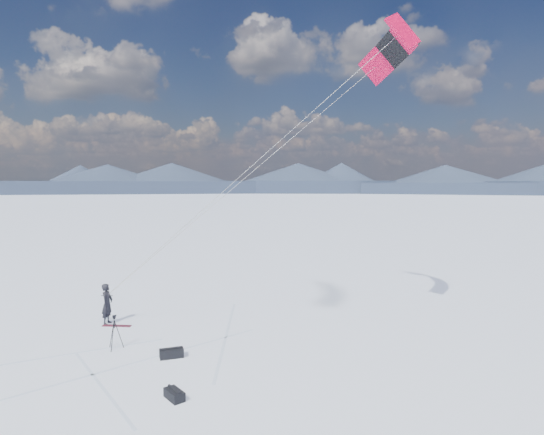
% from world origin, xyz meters
% --- Properties ---
extents(ground, '(1800.00, 1800.00, 0.00)m').
position_xyz_m(ground, '(0.00, 0.00, 0.00)').
color(ground, white).
extents(horizon_hills, '(704.47, 706.88, 10.46)m').
position_xyz_m(horizon_hills, '(-0.00, 0.00, 4.62)').
color(horizon_hills, '#1F2C3D').
rests_on(horizon_hills, ground).
extents(snow_tracks, '(13.93, 9.84, 0.01)m').
position_xyz_m(snow_tracks, '(-1.98, 0.09, 0.00)').
color(snow_tracks, '#AEBFD6').
rests_on(snow_tracks, ground).
extents(snowkiter, '(0.52, 0.75, 1.95)m').
position_xyz_m(snowkiter, '(-2.02, 3.63, 0.00)').
color(snowkiter, black).
rests_on(snowkiter, ground).
extents(snowboard, '(1.38, 0.37, 0.04)m').
position_xyz_m(snowboard, '(-1.41, 3.37, 0.02)').
color(snowboard, maroon).
rests_on(snowboard, ground).
extents(tripod, '(0.63, 0.57, 1.39)m').
position_xyz_m(tripod, '(0.02, 0.62, 0.89)').
color(tripod, black).
rests_on(tripod, ground).
extents(gear_bag_a, '(0.99, 0.81, 0.40)m').
position_xyz_m(gear_bag_a, '(2.64, 0.14, 0.18)').
color(gear_bag_a, black).
rests_on(gear_bag_a, ground).
extents(gear_bag_b, '(0.83, 0.79, 0.35)m').
position_xyz_m(gear_bag_b, '(4.05, -3.07, 0.15)').
color(gear_bag_b, black).
rests_on(gear_bag_b, ground).
extents(power_kite, '(14.54, 6.56, 12.48)m').
position_xyz_m(power_kite, '(11.18, 5.45, 12.85)').
color(power_kite, red).
rests_on(power_kite, ground).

